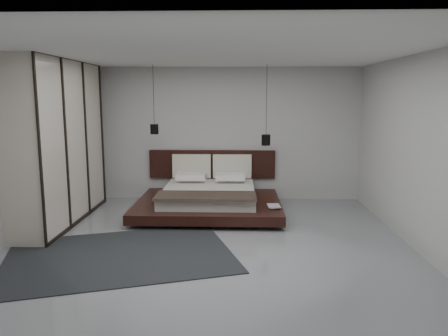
{
  "coord_description": "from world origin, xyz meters",
  "views": [
    {
      "loc": [
        0.44,
        -6.25,
        2.2
      ],
      "look_at": [
        0.19,
        1.2,
        0.97
      ],
      "focal_mm": 35.0,
      "sensor_mm": 36.0,
      "label": 1
    }
  ],
  "objects_px": {
    "lattice_screen": "(71,141)",
    "pendant_left": "(154,129)",
    "rug": "(120,255)",
    "pendant_right": "(266,140)",
    "wardrobe": "(57,141)",
    "bed": "(209,197)"
  },
  "relations": [
    {
      "from": "lattice_screen",
      "to": "pendant_left",
      "type": "bearing_deg",
      "value": -4.14
    },
    {
      "from": "rug",
      "to": "pendant_left",
      "type": "bearing_deg",
      "value": 90.4
    },
    {
      "from": "pendant_right",
      "to": "wardrobe",
      "type": "distance_m",
      "value": 3.85
    },
    {
      "from": "bed",
      "to": "wardrobe",
      "type": "bearing_deg",
      "value": -164.39
    },
    {
      "from": "pendant_left",
      "to": "rug",
      "type": "bearing_deg",
      "value": -89.6
    },
    {
      "from": "bed",
      "to": "rug",
      "type": "height_order",
      "value": "bed"
    },
    {
      "from": "bed",
      "to": "pendant_left",
      "type": "height_order",
      "value": "pendant_left"
    },
    {
      "from": "bed",
      "to": "lattice_screen",
      "type": "bearing_deg",
      "value": 169.24
    },
    {
      "from": "pendant_left",
      "to": "rug",
      "type": "xyz_separation_m",
      "value": [
        0.02,
        -2.83,
        -1.55
      ]
    },
    {
      "from": "bed",
      "to": "pendant_right",
      "type": "relative_size",
      "value": 1.72
    },
    {
      "from": "lattice_screen",
      "to": "rug",
      "type": "bearing_deg",
      "value": -59.35
    },
    {
      "from": "rug",
      "to": "pendant_right",
      "type": "bearing_deg",
      "value": 52.33
    },
    {
      "from": "pendant_left",
      "to": "rug",
      "type": "height_order",
      "value": "pendant_left"
    },
    {
      "from": "lattice_screen",
      "to": "wardrobe",
      "type": "bearing_deg",
      "value": -78.71
    },
    {
      "from": "lattice_screen",
      "to": "bed",
      "type": "xyz_separation_m",
      "value": [
        2.83,
        -0.54,
        -1.02
      ]
    },
    {
      "from": "wardrobe",
      "to": "rug",
      "type": "xyz_separation_m",
      "value": [
        1.5,
        -1.69,
        -1.42
      ]
    },
    {
      "from": "lattice_screen",
      "to": "wardrobe",
      "type": "distance_m",
      "value": 1.29
    },
    {
      "from": "lattice_screen",
      "to": "pendant_right",
      "type": "distance_m",
      "value": 3.94
    },
    {
      "from": "wardrobe",
      "to": "rug",
      "type": "height_order",
      "value": "wardrobe"
    },
    {
      "from": "bed",
      "to": "pendant_left",
      "type": "distance_m",
      "value": 1.74
    },
    {
      "from": "rug",
      "to": "wardrobe",
      "type": "bearing_deg",
      "value": 131.49
    },
    {
      "from": "bed",
      "to": "wardrobe",
      "type": "xyz_separation_m",
      "value": [
        -2.58,
        -0.72,
        1.15
      ]
    }
  ]
}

